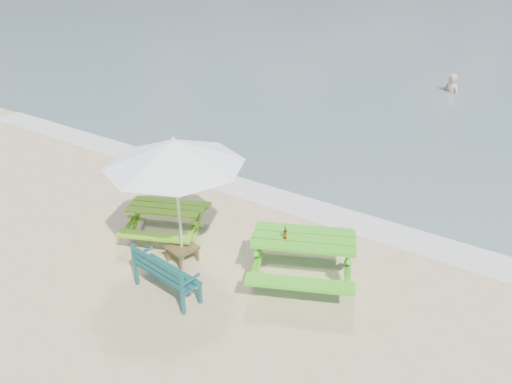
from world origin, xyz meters
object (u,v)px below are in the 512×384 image
Objects in this scene: picnic_table_right at (303,259)px; beer_bottle at (285,234)px; park_bench at (167,281)px; swimmer at (450,98)px; patio_umbrella at (174,153)px; picnic_table_left at (167,221)px; side_table at (182,253)px.

beer_bottle is at bearing -142.61° from picnic_table_right.
swimmer is at bearing 87.45° from park_bench.
park_bench is at bearing -63.49° from patio_umbrella.
patio_umbrella reaches higher than picnic_table_right.
beer_bottle reaches higher than picnic_table_left.
picnic_table_left is at bearing -174.30° from picnic_table_right.
patio_umbrella is at bearing -30.78° from picnic_table_left.
picnic_table_left is 3.60× the size of side_table.
swimmer is (0.67, 15.12, -0.49)m from park_bench.
park_bench is at bearing -134.38° from beer_bottle.
park_bench is 2.10m from beer_bottle.
picnic_table_right is at bearing 20.64° from patio_umbrella.
beer_bottle is (-0.26, -0.20, 0.51)m from picnic_table_right.
beer_bottle is at bearing -86.99° from swimmer.
patio_umbrella is (-2.07, -0.78, 1.75)m from picnic_table_right.
picnic_table_right reaches higher than picnic_table_left.
picnic_table_right is 1.88× the size of park_bench.
picnic_table_right is (2.89, 0.29, 0.07)m from picnic_table_left.
picnic_table_right is 2.82m from patio_umbrella.
picnic_table_right is 2.22m from side_table.
swimmer is at bearing 93.01° from beer_bottle.
patio_umbrella is (0.00, 0.00, 1.99)m from side_table.
patio_umbrella is 14.52m from swimmer.
park_bench is 0.94m from side_table.
picnic_table_right is at bearing 5.70° from picnic_table_left.
patio_umbrella is at bearing -162.17° from beer_bottle.
picnic_table_left is at bearing 149.22° from side_table.
swimmer is (1.09, 14.28, -2.40)m from patio_umbrella.
beer_bottle is at bearing 2.01° from picnic_table_left.
picnic_table_left is 2.91m from picnic_table_right.
park_bench reaches higher than swimmer.
beer_bottle is 13.76m from swimmer.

